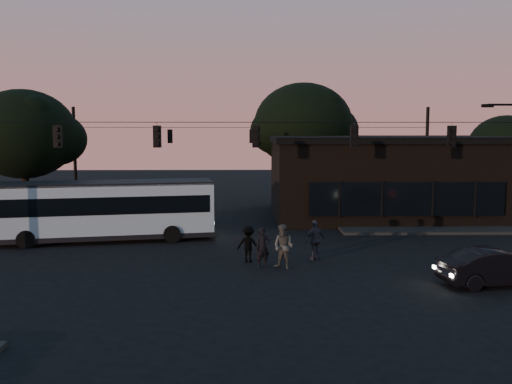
{
  "coord_description": "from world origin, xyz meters",
  "views": [
    {
      "loc": [
        -0.52,
        -22.11,
        5.91
      ],
      "look_at": [
        0.0,
        4.0,
        3.0
      ],
      "focal_mm": 40.0,
      "sensor_mm": 36.0,
      "label": 1
    }
  ],
  "objects_px": {
    "building": "(386,176)",
    "pedestrian_a": "(263,248)",
    "pedestrian_b": "(283,247)",
    "pedestrian_c": "(315,240)",
    "pedestrian_d": "(248,244)",
    "bus": "(107,208)",
    "car": "(497,267)"
  },
  "relations": [
    {
      "from": "building",
      "to": "pedestrian_c",
      "type": "bearing_deg",
      "value": -116.35
    },
    {
      "from": "car",
      "to": "bus",
      "type": "bearing_deg",
      "value": 52.92
    },
    {
      "from": "building",
      "to": "pedestrian_d",
      "type": "bearing_deg",
      "value": -125.33
    },
    {
      "from": "car",
      "to": "pedestrian_d",
      "type": "xyz_separation_m",
      "value": [
        -9.36,
        4.02,
        0.09
      ]
    },
    {
      "from": "car",
      "to": "pedestrian_b",
      "type": "xyz_separation_m",
      "value": [
        -7.89,
        2.79,
        0.23
      ]
    },
    {
      "from": "pedestrian_c",
      "to": "building",
      "type": "bearing_deg",
      "value": -146.77
    },
    {
      "from": "building",
      "to": "car",
      "type": "distance_m",
      "value": 17.34
    },
    {
      "from": "building",
      "to": "pedestrian_c",
      "type": "height_order",
      "value": "building"
    },
    {
      "from": "pedestrian_c",
      "to": "pedestrian_d",
      "type": "xyz_separation_m",
      "value": [
        -3.01,
        -0.39,
        -0.1
      ]
    },
    {
      "from": "car",
      "to": "pedestrian_d",
      "type": "distance_m",
      "value": 10.19
    },
    {
      "from": "bus",
      "to": "car",
      "type": "height_order",
      "value": "bus"
    },
    {
      "from": "car",
      "to": "pedestrian_b",
      "type": "relative_size",
      "value": 2.28
    },
    {
      "from": "pedestrian_b",
      "to": "pedestrian_d",
      "type": "xyz_separation_m",
      "value": [
        -1.47,
        1.24,
        -0.14
      ]
    },
    {
      "from": "pedestrian_c",
      "to": "pedestrian_d",
      "type": "distance_m",
      "value": 3.04
    },
    {
      "from": "bus",
      "to": "pedestrian_c",
      "type": "height_order",
      "value": "bus"
    },
    {
      "from": "pedestrian_c",
      "to": "car",
      "type": "bearing_deg",
      "value": 114.76
    },
    {
      "from": "pedestrian_d",
      "to": "bus",
      "type": "bearing_deg",
      "value": -18.92
    },
    {
      "from": "building",
      "to": "pedestrian_b",
      "type": "bearing_deg",
      "value": -118.65
    },
    {
      "from": "building",
      "to": "pedestrian_c",
      "type": "xyz_separation_m",
      "value": [
        -6.35,
        -12.81,
        -1.8
      ]
    },
    {
      "from": "pedestrian_b",
      "to": "pedestrian_d",
      "type": "bearing_deg",
      "value": 174.74
    },
    {
      "from": "car",
      "to": "pedestrian_a",
      "type": "distance_m",
      "value": 9.26
    },
    {
      "from": "bus",
      "to": "car",
      "type": "distance_m",
      "value": 19.1
    },
    {
      "from": "pedestrian_b",
      "to": "pedestrian_c",
      "type": "height_order",
      "value": "pedestrian_b"
    },
    {
      "from": "building",
      "to": "pedestrian_a",
      "type": "xyz_separation_m",
      "value": [
        -8.76,
        -14.22,
        -1.84
      ]
    },
    {
      "from": "building",
      "to": "pedestrian_a",
      "type": "bearing_deg",
      "value": -121.64
    },
    {
      "from": "car",
      "to": "pedestrian_d",
      "type": "relative_size",
      "value": 2.68
    },
    {
      "from": "building",
      "to": "car",
      "type": "relative_size",
      "value": 3.56
    },
    {
      "from": "bus",
      "to": "pedestrian_d",
      "type": "xyz_separation_m",
      "value": [
        7.44,
        -5.02,
        -0.96
      ]
    },
    {
      "from": "building",
      "to": "pedestrian_a",
      "type": "relative_size",
      "value": 8.9
    },
    {
      "from": "bus",
      "to": "car",
      "type": "xyz_separation_m",
      "value": [
        16.79,
        -9.04,
        -1.05
      ]
    },
    {
      "from": "building",
      "to": "pedestrian_d",
      "type": "distance_m",
      "value": 16.29
    },
    {
      "from": "pedestrian_b",
      "to": "car",
      "type": "bearing_deg",
      "value": 15.37
    }
  ]
}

